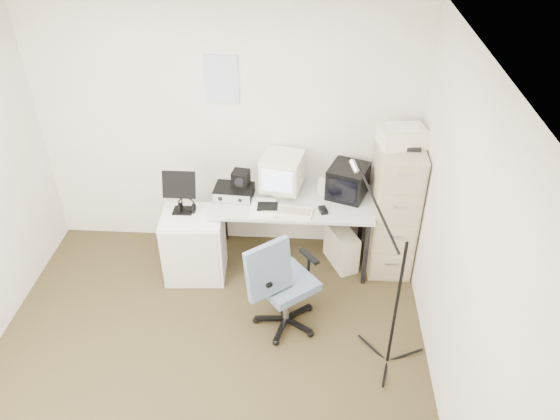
# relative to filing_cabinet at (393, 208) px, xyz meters

# --- Properties ---
(floor) EXTENTS (3.60, 3.60, 0.01)m
(floor) POSITION_rel_filing_cabinet_xyz_m (-1.58, -1.48, -0.66)
(floor) COLOR #3C2E1C
(floor) RESTS_ON ground
(ceiling) EXTENTS (3.60, 3.60, 0.01)m
(ceiling) POSITION_rel_filing_cabinet_xyz_m (-1.58, -1.48, 1.85)
(ceiling) COLOR white
(ceiling) RESTS_ON ground
(wall_back) EXTENTS (3.60, 0.02, 2.50)m
(wall_back) POSITION_rel_filing_cabinet_xyz_m (-1.58, 0.32, 0.60)
(wall_back) COLOR white
(wall_back) RESTS_ON ground
(wall_right) EXTENTS (0.02, 3.60, 2.50)m
(wall_right) POSITION_rel_filing_cabinet_xyz_m (0.22, -1.48, 0.60)
(wall_right) COLOR white
(wall_right) RESTS_ON ground
(wall_calendar) EXTENTS (0.30, 0.02, 0.44)m
(wall_calendar) POSITION_rel_filing_cabinet_xyz_m (-1.60, 0.31, 1.10)
(wall_calendar) COLOR white
(wall_calendar) RESTS_ON wall_back
(filing_cabinet) EXTENTS (0.40, 0.60, 1.30)m
(filing_cabinet) POSITION_rel_filing_cabinet_xyz_m (0.00, 0.00, 0.00)
(filing_cabinet) COLOR #C8BA8B
(filing_cabinet) RESTS_ON floor
(printer) EXTENTS (0.45, 0.36, 0.15)m
(printer) POSITION_rel_filing_cabinet_xyz_m (0.00, 0.03, 0.73)
(printer) COLOR #EEE2C4
(printer) RESTS_ON filing_cabinet
(desk) EXTENTS (1.50, 0.70, 0.73)m
(desk) POSITION_rel_filing_cabinet_xyz_m (-0.95, -0.03, -0.29)
(desk) COLOR #B2B2AF
(desk) RESTS_ON floor
(crt_monitor) EXTENTS (0.42, 0.43, 0.39)m
(crt_monitor) POSITION_rel_filing_cabinet_xyz_m (-1.05, 0.08, 0.28)
(crt_monitor) COLOR #EEE2C4
(crt_monitor) RESTS_ON desk
(crt_tv) EXTENTS (0.43, 0.44, 0.30)m
(crt_tv) POSITION_rel_filing_cabinet_xyz_m (-0.44, 0.08, 0.23)
(crt_tv) COLOR black
(crt_tv) RESTS_ON desk
(desk_speaker) EXTENTS (0.10, 0.10, 0.15)m
(desk_speaker) POSITION_rel_filing_cabinet_xyz_m (-0.67, 0.09, 0.15)
(desk_speaker) COLOR beige
(desk_speaker) RESTS_ON desk
(keyboard) EXTENTS (0.47, 0.22, 0.03)m
(keyboard) POSITION_rel_filing_cabinet_xyz_m (-0.98, -0.25, 0.09)
(keyboard) COLOR #EEE2C4
(keyboard) RESTS_ON desk
(mouse) EXTENTS (0.09, 0.12, 0.03)m
(mouse) POSITION_rel_filing_cabinet_xyz_m (-0.66, -0.22, 0.10)
(mouse) COLOR black
(mouse) RESTS_ON desk
(radio_receiver) EXTENTS (0.38, 0.28, 0.10)m
(radio_receiver) POSITION_rel_filing_cabinet_xyz_m (-1.49, -0.02, 0.13)
(radio_receiver) COLOR black
(radio_receiver) RESTS_ON desk
(radio_speaker) EXTENTS (0.17, 0.16, 0.15)m
(radio_speaker) POSITION_rel_filing_cabinet_xyz_m (-1.43, 0.02, 0.26)
(radio_speaker) COLOR black
(radio_speaker) RESTS_ON radio_receiver
(papers) EXTENTS (0.23, 0.31, 0.02)m
(papers) POSITION_rel_filing_cabinet_xyz_m (-1.20, -0.20, 0.09)
(papers) COLOR white
(papers) RESTS_ON desk
(pc_tower) EXTENTS (0.34, 0.46, 0.39)m
(pc_tower) POSITION_rel_filing_cabinet_xyz_m (-0.46, -0.05, -0.45)
(pc_tower) COLOR #EEE2C4
(pc_tower) RESTS_ON floor
(office_chair) EXTENTS (0.79, 0.79, 0.97)m
(office_chair) POSITION_rel_filing_cabinet_xyz_m (-0.96, -0.90, -0.16)
(office_chair) COLOR #495D77
(office_chair) RESTS_ON floor
(side_cart) EXTENTS (0.58, 0.47, 0.68)m
(side_cart) POSITION_rel_filing_cabinet_xyz_m (-1.85, -0.29, -0.31)
(side_cart) COLOR white
(side_cart) RESTS_ON floor
(music_stand) EXTENTS (0.34, 0.27, 0.43)m
(music_stand) POSITION_rel_filing_cabinet_xyz_m (-1.94, -0.22, 0.25)
(music_stand) COLOR black
(music_stand) RESTS_ON side_cart
(headphones) EXTENTS (0.21, 0.21, 0.03)m
(headphones) POSITION_rel_filing_cabinet_xyz_m (-1.90, -0.23, 0.09)
(headphones) COLOR black
(headphones) RESTS_ON side_cart
(mic_stand) EXTENTS (0.03, 0.03, 1.60)m
(mic_stand) POSITION_rel_filing_cabinet_xyz_m (-0.11, -1.26, 0.15)
(mic_stand) COLOR black
(mic_stand) RESTS_ON floor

